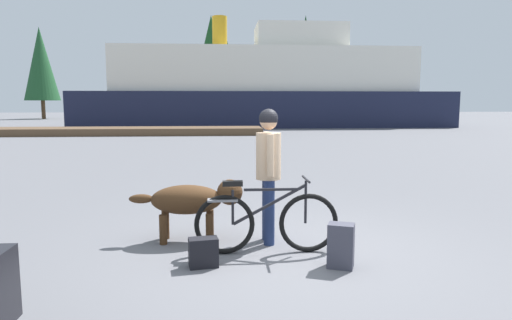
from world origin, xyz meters
name	(u,v)px	position (x,y,z in m)	size (l,w,h in m)	color
ground_plane	(289,254)	(0.00, 0.00, 0.00)	(160.00, 160.00, 0.00)	slate
bicycle	(266,221)	(-0.28, 0.06, 0.39)	(1.75, 0.44, 0.92)	black
person_cyclist	(268,163)	(-0.21, 0.49, 1.05)	(0.32, 0.53, 1.74)	navy
dog	(193,200)	(-1.18, 0.62, 0.55)	(1.48, 0.45, 0.82)	#472D19
backpack	(341,246)	(0.50, -0.49, 0.25)	(0.28, 0.20, 0.50)	#3F3F4C
handbag_pannier	(203,252)	(-1.02, -0.35, 0.16)	(0.32, 0.18, 0.33)	black
dock_pier	(116,131)	(-6.77, 20.95, 0.20)	(16.49, 2.76, 0.40)	brown
ferry_boat	(265,89)	(2.56, 29.81, 2.83)	(27.48, 7.29, 8.18)	#191E38
pine_tree_far_left	(41,64)	(-20.47, 47.07, 5.98)	(3.74, 3.74, 9.96)	#4C331E
pine_tree_center	(211,53)	(-1.89, 49.75, 7.65)	(4.32, 4.32, 11.94)	#4C331E
pine_tree_far_right	(305,58)	(8.78, 46.91, 6.83)	(3.39, 3.39, 11.55)	#4C331E
pine_tree_mid_back	(227,68)	(-0.01, 52.65, 6.08)	(4.17, 4.17, 9.43)	#4C331E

